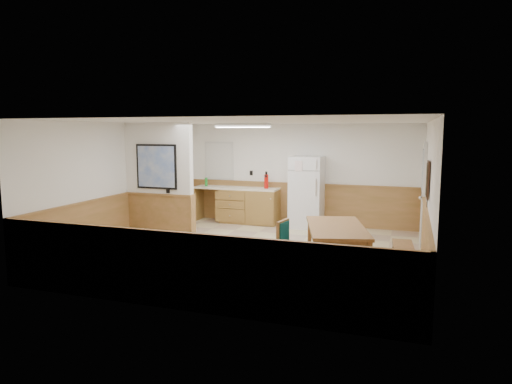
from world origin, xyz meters
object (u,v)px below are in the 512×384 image
(dining_table, at_px, (336,232))
(fire_extinguisher, at_px, (266,181))
(refrigerator, at_px, (307,192))
(soap_bottle, at_px, (206,182))
(dining_chair, at_px, (287,241))
(dining_bench, at_px, (404,256))

(dining_table, xyz_separation_m, fire_extinguisher, (-2.27, 3.31, 0.43))
(refrigerator, xyz_separation_m, soap_bottle, (-2.68, 0.03, 0.15))
(fire_extinguisher, xyz_separation_m, soap_bottle, (-1.62, -0.06, -0.07))
(dining_table, relative_size, soap_bottle, 8.85)
(dining_table, bearing_deg, refrigerator, 95.34)
(dining_table, distance_m, fire_extinguisher, 4.04)
(dining_chair, bearing_deg, fire_extinguisher, 123.56)
(fire_extinguisher, bearing_deg, dining_bench, -44.43)
(refrigerator, relative_size, dining_table, 0.87)
(dining_chair, height_order, fire_extinguisher, fire_extinguisher)
(refrigerator, distance_m, dining_bench, 4.02)
(dining_chair, xyz_separation_m, soap_bottle, (-3.13, 3.54, 0.52))
(soap_bottle, bearing_deg, dining_chair, -48.50)
(refrigerator, distance_m, dining_table, 3.45)
(refrigerator, height_order, dining_chair, refrigerator)
(dining_bench, distance_m, fire_extinguisher, 4.80)
(refrigerator, bearing_deg, dining_chair, -82.14)
(dining_bench, height_order, fire_extinguisher, fire_extinguisher)
(dining_table, distance_m, dining_bench, 1.14)
(dining_table, xyz_separation_m, dining_bench, (1.09, -0.03, -0.32))
(refrigerator, relative_size, dining_bench, 1.15)
(fire_extinguisher, height_order, soap_bottle, fire_extinguisher)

